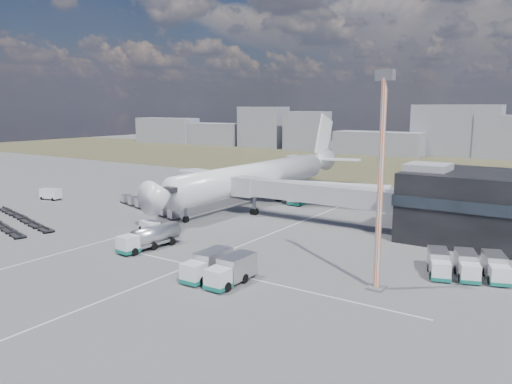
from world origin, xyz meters
The scene contains 14 objects.
ground centered at (0.00, 0.00, 0.00)m, with size 420.00×420.00×0.00m, color #565659.
grass_strip centered at (0.00, 110.00, 0.01)m, with size 420.00×90.00×0.01m, color #49432C.
lane_markings centered at (9.77, 3.00, 0.01)m, with size 47.12×110.00×0.01m.
jet_bridge centered at (15.90, 20.42, 5.05)m, with size 30.30×3.80×7.05m.
airliner centered at (0.00, 32.38, 5.29)m, with size 51.59×64.53×17.62m.
skyline centered at (12.98, 148.90, 8.33)m, with size 305.96×22.40×20.42m.
fuel_tanker centered at (6.32, -5.55, 1.53)m, with size 3.30×9.65×3.06m.
pushback_tug centered at (-0.84, 1.45, 0.77)m, with size 3.49×1.96×1.55m, color white.
utility_van centered at (-37.46, 8.98, 1.16)m, with size 4.37×1.98×2.33m, color white.
catering_truck centered at (8.44, 34.17, 1.58)m, with size 3.00×6.83×3.09m.
service_trucks_near centered at (22.24, -10.52, 1.51)m, with size 5.77×6.91×2.78m.
service_trucks_far centered at (45.03, 6.27, 1.36)m, with size 9.83×8.61×2.50m.
uld_row centered at (-12.02, 12.02, 0.99)m, with size 20.95×7.84×1.66m.
floodlight_mast centered at (37.81, -3.27, 11.47)m, with size 2.19×1.77×22.89m.
Camera 1 is at (55.25, -52.66, 19.29)m, focal length 35.00 mm.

